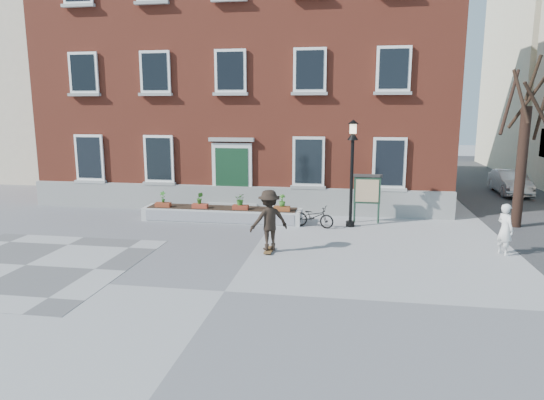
% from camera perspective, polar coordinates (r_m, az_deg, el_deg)
% --- Properties ---
extents(ground, '(100.00, 100.00, 0.00)m').
position_cam_1_polar(ground, '(11.88, -5.60, -10.65)').
color(ground, gray).
rests_on(ground, ground).
extents(checker_patch, '(6.00, 6.00, 0.01)m').
position_cam_1_polar(checker_patch, '(15.31, -26.99, -6.85)').
color(checker_patch, '#525254').
rests_on(checker_patch, ground).
extents(distant_building, '(10.00, 12.00, 13.00)m').
position_cam_1_polar(distant_building, '(37.19, -25.63, 13.09)').
color(distant_building, beige).
rests_on(distant_building, ground).
extents(bicycle, '(1.62, 0.91, 0.81)m').
position_cam_1_polar(bicycle, '(17.90, 4.92, -1.94)').
color(bicycle, black).
rests_on(bicycle, ground).
extents(parked_car, '(1.38, 3.77, 1.23)m').
position_cam_1_polar(parked_car, '(27.47, 26.24, 1.88)').
color(parked_car, silver).
rests_on(parked_car, ground).
extents(bystander, '(0.59, 0.67, 1.55)m').
position_cam_1_polar(bystander, '(16.02, 25.73, -3.13)').
color(bystander, white).
rests_on(bystander, ground).
extents(brick_building, '(18.40, 10.85, 12.60)m').
position_cam_1_polar(brick_building, '(25.22, -2.01, 15.25)').
color(brick_building, brown).
rests_on(brick_building, ground).
extents(planter_assembly, '(6.20, 1.12, 1.15)m').
position_cam_1_polar(planter_assembly, '(18.95, -5.88, -1.55)').
color(planter_assembly, silver).
rests_on(planter_assembly, ground).
extents(bare_tree, '(1.83, 1.83, 6.16)m').
position_cam_1_polar(bare_tree, '(19.72, 27.42, 5.09)').
color(bare_tree, black).
rests_on(bare_tree, ground).
extents(lamp_post, '(0.40, 0.40, 3.93)m').
position_cam_1_polar(lamp_post, '(17.82, 9.41, 4.86)').
color(lamp_post, black).
rests_on(lamp_post, ground).
extents(notice_board, '(1.10, 0.16, 1.87)m').
position_cam_1_polar(notice_board, '(18.72, 11.13, 1.14)').
color(notice_board, '#172E21').
rests_on(notice_board, ground).
extents(skateboarder, '(1.38, 1.18, 1.92)m').
position_cam_1_polar(skateboarder, '(14.66, -0.35, -2.38)').
color(skateboarder, brown).
rests_on(skateboarder, ground).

